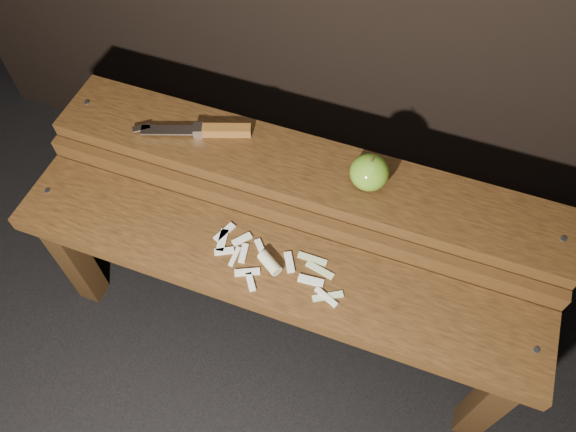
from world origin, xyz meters
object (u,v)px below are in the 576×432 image
(knife, at_px, (211,130))
(bench_front_tier, at_px, (269,282))
(bench_rear_tier, at_px, (303,189))
(apple, at_px, (369,172))

(knife, bearing_deg, bench_front_tier, -46.28)
(bench_rear_tier, distance_m, knife, 0.25)
(bench_rear_tier, bearing_deg, apple, 1.71)
(apple, xyz_separation_m, knife, (-0.38, 0.01, -0.03))
(bench_rear_tier, bearing_deg, bench_front_tier, -90.00)
(bench_front_tier, bearing_deg, knife, 133.72)
(bench_front_tier, xyz_separation_m, apple, (0.14, 0.23, 0.18))
(apple, distance_m, knife, 0.38)
(bench_front_tier, height_order, apple, apple)
(apple, bearing_deg, bench_rear_tier, -178.29)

